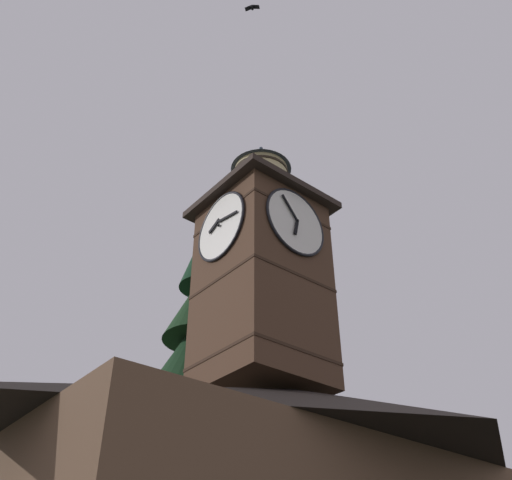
{
  "coord_description": "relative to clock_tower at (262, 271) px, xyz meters",
  "views": [
    {
      "loc": [
        12.55,
        10.48,
        1.75
      ],
      "look_at": [
        1.55,
        -3.0,
        13.82
      ],
      "focal_mm": 40.57,
      "sensor_mm": 36.0,
      "label": 1
    }
  ],
  "objects": [
    {
      "name": "clock_tower",
      "position": [
        0.0,
        0.0,
        0.0
      ],
      "size": [
        4.19,
        4.19,
        10.19
      ],
      "color": "#4C3323",
      "rests_on": "building_main"
    },
    {
      "name": "pine_tree_behind",
      "position": [
        -0.62,
        -4.46,
        -5.25
      ],
      "size": [
        6.92,
        6.92,
        17.08
      ],
      "color": "#473323",
      "rests_on": "ground_plane"
    },
    {
      "name": "flying_bird_high",
      "position": [
        2.49,
        2.51,
        9.95
      ],
      "size": [
        0.49,
        0.55,
        0.13
      ],
      "color": "black"
    }
  ]
}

